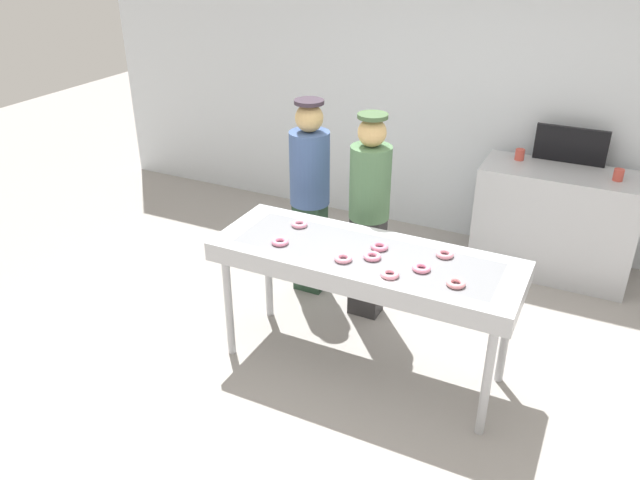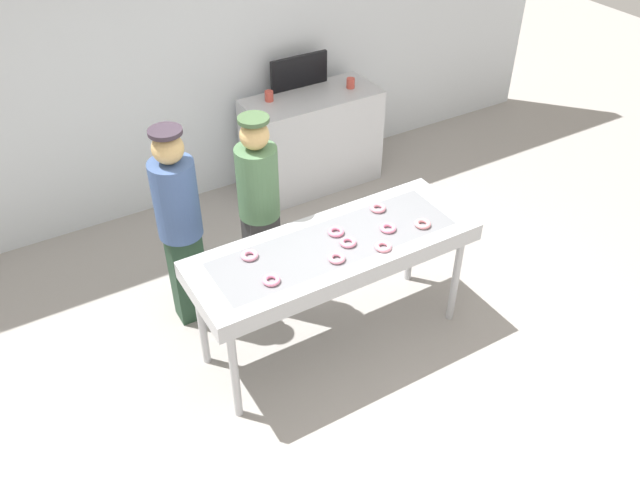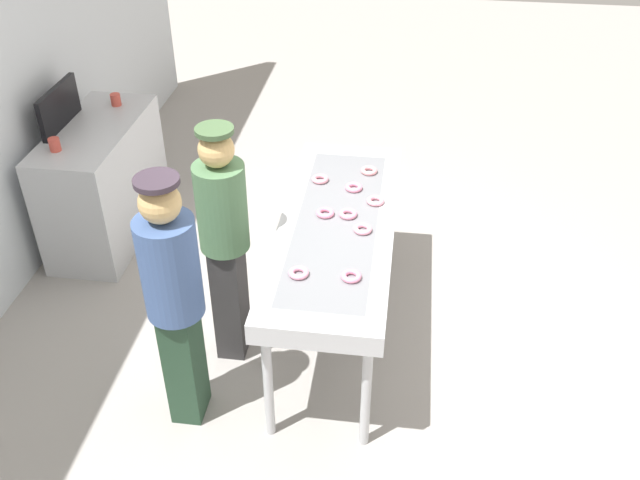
# 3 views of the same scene
# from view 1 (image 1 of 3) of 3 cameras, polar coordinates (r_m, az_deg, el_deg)

# --- Properties ---
(ground_plane) EXTENTS (16.00, 16.00, 0.00)m
(ground_plane) POSITION_cam_1_polar(r_m,az_deg,el_deg) (4.55, 3.76, -11.29)
(ground_plane) COLOR #9E9993
(back_wall) EXTENTS (8.00, 0.12, 3.07)m
(back_wall) POSITION_cam_1_polar(r_m,az_deg,el_deg) (6.02, 13.50, 14.14)
(back_wall) COLOR silver
(back_wall) RESTS_ON ground
(fryer_conveyor) EXTENTS (2.01, 0.71, 0.92)m
(fryer_conveyor) POSITION_cam_1_polar(r_m,az_deg,el_deg) (4.08, 4.11, -2.03)
(fryer_conveyor) COLOR #B7BABF
(fryer_conveyor) RESTS_ON ground
(strawberry_donut_0) EXTENTS (0.16, 0.16, 0.03)m
(strawberry_donut_0) POSITION_cam_1_polar(r_m,az_deg,el_deg) (4.05, 11.27, -1.27)
(strawberry_donut_0) COLOR pink
(strawberry_donut_0) RESTS_ON fryer_conveyor
(strawberry_donut_1) EXTENTS (0.16, 0.16, 0.03)m
(strawberry_donut_1) POSITION_cam_1_polar(r_m,az_deg,el_deg) (4.13, -3.65, -0.16)
(strawberry_donut_1) COLOR pink
(strawberry_donut_1) RESTS_ON fryer_conveyor
(strawberry_donut_2) EXTENTS (0.15, 0.15, 0.03)m
(strawberry_donut_2) POSITION_cam_1_polar(r_m,az_deg,el_deg) (4.08, 5.42, -0.61)
(strawberry_donut_2) COLOR pink
(strawberry_donut_2) RESTS_ON fryer_conveyor
(strawberry_donut_3) EXTENTS (0.15, 0.15, 0.03)m
(strawberry_donut_3) POSITION_cam_1_polar(r_m,az_deg,el_deg) (3.75, 12.24, -3.86)
(strawberry_donut_3) COLOR pink
(strawberry_donut_3) RESTS_ON fryer_conveyor
(strawberry_donut_4) EXTENTS (0.12, 0.12, 0.03)m
(strawberry_donut_4) POSITION_cam_1_polar(r_m,az_deg,el_deg) (3.78, 6.36, -3.10)
(strawberry_donut_4) COLOR pink
(strawberry_donut_4) RESTS_ON fryer_conveyor
(strawberry_donut_5) EXTENTS (0.16, 0.16, 0.03)m
(strawberry_donut_5) POSITION_cam_1_polar(r_m,az_deg,el_deg) (3.96, 4.77, -1.50)
(strawberry_donut_5) COLOR pink
(strawberry_donut_5) RESTS_ON fryer_conveyor
(strawberry_donut_6) EXTENTS (0.14, 0.14, 0.03)m
(strawberry_donut_6) POSITION_cam_1_polar(r_m,az_deg,el_deg) (4.37, -1.88, 1.45)
(strawberry_donut_6) COLOR pink
(strawberry_donut_6) RESTS_ON fryer_conveyor
(strawberry_donut_7) EXTENTS (0.15, 0.15, 0.03)m
(strawberry_donut_7) POSITION_cam_1_polar(r_m,az_deg,el_deg) (3.87, 9.20, -2.53)
(strawberry_donut_7) COLOR pink
(strawberry_donut_7) RESTS_ON fryer_conveyor
(strawberry_donut_8) EXTENTS (0.16, 0.16, 0.03)m
(strawberry_donut_8) POSITION_cam_1_polar(r_m,az_deg,el_deg) (3.93, 2.12, -1.68)
(strawberry_donut_8) COLOR pink
(strawberry_donut_8) RESTS_ON fryer_conveyor
(worker_baker) EXTENTS (0.32, 0.32, 1.63)m
(worker_baker) POSITION_cam_1_polar(r_m,az_deg,el_deg) (4.99, -0.93, 4.61)
(worker_baker) COLOR #223E2B
(worker_baker) RESTS_ON ground
(worker_assistant) EXTENTS (0.30, 0.30, 1.63)m
(worker_assistant) POSITION_cam_1_polar(r_m,az_deg,el_deg) (4.67, 4.48, 2.70)
(worker_assistant) COLOR #2C2B2C
(worker_assistant) RESTS_ON ground
(prep_counter) EXTENTS (1.30, 0.57, 0.95)m
(prep_counter) POSITION_cam_1_polar(r_m,az_deg,el_deg) (5.80, 20.50, 1.49)
(prep_counter) COLOR #B7BABF
(prep_counter) RESTS_ON ground
(paper_cup_0) EXTENTS (0.08, 0.08, 0.10)m
(paper_cup_0) POSITION_cam_1_polar(r_m,az_deg,el_deg) (5.56, 25.48, 5.37)
(paper_cup_0) COLOR #CC4C3F
(paper_cup_0) RESTS_ON prep_counter
(paper_cup_1) EXTENTS (0.08, 0.08, 0.10)m
(paper_cup_1) POSITION_cam_1_polar(r_m,az_deg,el_deg) (5.74, 17.69, 7.41)
(paper_cup_1) COLOR #CC4C3F
(paper_cup_1) RESTS_ON prep_counter
(menu_display) EXTENTS (0.59, 0.04, 0.31)m
(menu_display) POSITION_cam_1_polar(r_m,az_deg,el_deg) (5.79, 21.83, 8.01)
(menu_display) COLOR black
(menu_display) RESTS_ON prep_counter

